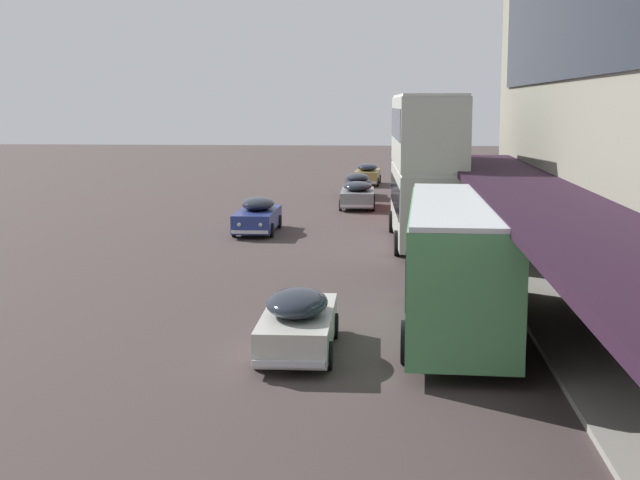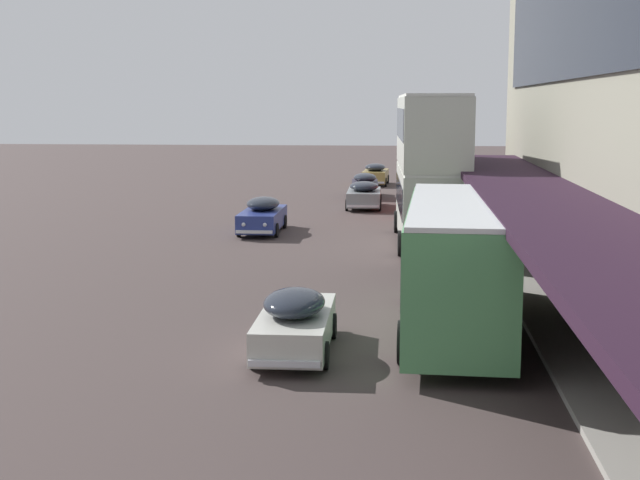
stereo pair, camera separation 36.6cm
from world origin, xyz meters
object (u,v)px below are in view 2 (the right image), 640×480
Objects in this scene: transit_bus_kerbside_front at (430,164)px; sedan_second_near at (263,215)px; transit_bus_kerbside_far at (456,258)px; sedan_trailing_mid at (365,185)px; sedan_second_mid at (375,174)px; sedan_oncoming_rear at (364,195)px; sedan_far_back at (295,321)px; transit_bus_kerbside_rear at (425,174)px.

transit_bus_kerbside_front reaches higher than sedan_second_near.
transit_bus_kerbside_far is 33.94m from sedan_trailing_mid.
transit_bus_kerbside_far is 2.23× the size of sedan_second_mid.
sedan_far_back is at bearing -90.46° from sedan_oncoming_rear.
sedan_second_near is at bearing 101.30° from sedan_far_back.
sedan_far_back is at bearing -78.70° from sedan_second_near.
transit_bus_kerbside_rear is (0.07, 12.75, -1.40)m from transit_bus_kerbside_front.
sedan_far_back is (-3.60, -17.10, -2.61)m from transit_bus_kerbside_front.
transit_bus_kerbside_far is 27.82m from sedan_oncoming_rear.
sedan_second_mid is (4.36, 24.79, -0.01)m from sedan_second_near.
transit_bus_kerbside_rear is 15.23m from sedan_second_mid.
sedan_trailing_mid is at bearing 92.15° from sedan_oncoming_rear.
transit_bus_kerbside_far is at bearing -88.81° from transit_bus_kerbside_front.
sedan_second_near is (-7.65, -9.96, -1.17)m from transit_bus_kerbside_rear.
sedan_oncoming_rear is (-3.66, 27.55, -1.19)m from transit_bus_kerbside_far.
sedan_far_back is at bearing -101.88° from transit_bus_kerbside_front.
transit_bus_kerbside_far is at bearing -82.43° from sedan_oncoming_rear.
transit_bus_kerbside_far is 19.20m from sedan_second_near.
sedan_second_mid is at bearing 89.50° from sedan_far_back.
sedan_second_near is 25.17m from sedan_second_mid.
transit_bus_kerbside_far reaches higher than sedan_oncoming_rear.
sedan_trailing_mid is at bearing 100.69° from transit_bus_kerbside_front.
transit_bus_kerbside_far is 42.42m from sedan_second_mid.
sedan_far_back is 0.96× the size of sedan_oncoming_rear.
sedan_oncoming_rear is at bearing -87.85° from sedan_trailing_mid.
transit_bus_kerbside_front reaches higher than sedan_far_back.
transit_bus_kerbside_rear reaches higher than sedan_trailing_mid.
transit_bus_kerbside_rear is 3.64m from sedan_oncoming_rear.
transit_bus_kerbside_front is 19.53m from sedan_trailing_mid.
transit_bus_kerbside_front is at bearing -20.24° from sedan_second_near.
sedan_second_near is at bearing 159.76° from transit_bus_kerbside_front.
sedan_second_near is (-4.22, -10.08, 0.03)m from sedan_oncoming_rear.
sedan_oncoming_rear is at bearing 67.30° from sedan_second_near.
sedan_trailing_mid is (-3.89, 33.69, -1.19)m from transit_bus_kerbside_far.
transit_bus_kerbside_rear is 27.43m from transit_bus_kerbside_far.
transit_bus_kerbside_rear is 2.17× the size of sedan_trailing_mid.
transit_bus_kerbside_rear is 2.13× the size of sedan_oncoming_rear.
transit_bus_kerbside_far is (0.23, -27.43, -0.02)m from transit_bus_kerbside_rear.
sedan_far_back is 20.29m from sedan_second_near.
sedan_second_mid reaches higher than sedan_oncoming_rear.
sedan_second_mid is at bearing 94.76° from transit_bus_kerbside_far.
sedan_second_mid is (-3.52, 42.26, -1.17)m from transit_bus_kerbside_far.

